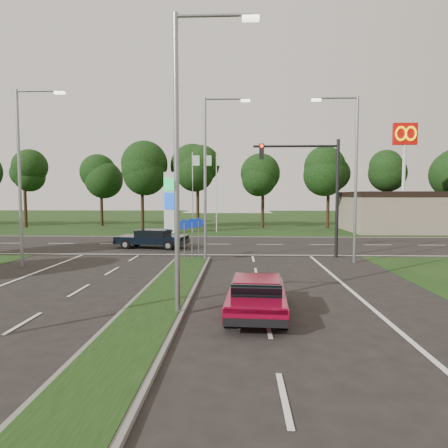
{
  "coord_description": "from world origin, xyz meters",
  "views": [
    {
      "loc": [
        2.68,
        -5.97,
        3.65
      ],
      "look_at": [
        1.89,
        14.76,
        2.2
      ],
      "focal_mm": 32.0,
      "sensor_mm": 36.0,
      "label": 1
    }
  ],
  "objects": [
    {
      "name": "ground",
      "position": [
        0.0,
        0.0,
        0.0
      ],
      "size": [
        160.0,
        160.0,
        0.0
      ],
      "primitive_type": "plane",
      "color": "black",
      "rests_on": "ground"
    },
    {
      "name": "verge_far",
      "position": [
        0.0,
        55.0,
        0.0
      ],
      "size": [
        160.0,
        50.0,
        0.02
      ],
      "primitive_type": "cube",
      "color": "black",
      "rests_on": "ground"
    },
    {
      "name": "cross_road",
      "position": [
        0.0,
        24.0,
        0.0
      ],
      "size": [
        160.0,
        12.0,
        0.02
      ],
      "primitive_type": "cube",
      "color": "black",
      "rests_on": "ground"
    },
    {
      "name": "median_kerb",
      "position": [
        0.0,
        4.0,
        0.06
      ],
      "size": [
        2.0,
        26.0,
        0.12
      ],
      "primitive_type": "cube",
      "color": "slate",
      "rests_on": "ground"
    },
    {
      "name": "commercial_building",
      "position": [
        22.0,
        36.0,
        2.0
      ],
      "size": [
        16.0,
        9.0,
        4.0
      ],
      "primitive_type": "cube",
      "color": "gray",
      "rests_on": "ground"
    },
    {
      "name": "streetlight_median_near",
      "position": [
        1.0,
        6.0,
        5.08
      ],
      "size": [
        2.53,
        0.22,
        9.0
      ],
      "color": "gray",
      "rests_on": "ground"
    },
    {
      "name": "streetlight_median_far",
      "position": [
        1.0,
        16.0,
        5.08
      ],
      "size": [
        2.53,
        0.22,
        9.0
      ],
      "color": "gray",
      "rests_on": "ground"
    },
    {
      "name": "streetlight_left_far",
      "position": [
        -8.3,
        14.0,
        5.08
      ],
      "size": [
        2.53,
        0.22,
        9.0
      ],
      "color": "gray",
      "rests_on": "ground"
    },
    {
      "name": "streetlight_right_far",
      "position": [
        8.8,
        16.0,
        5.08
      ],
      "size": [
        2.53,
        0.22,
        9.0
      ],
      "rotation": [
        0.0,
        0.0,
        3.14
      ],
      "color": "gray",
      "rests_on": "ground"
    },
    {
      "name": "traffic_signal",
      "position": [
        7.19,
        18.0,
        4.65
      ],
      "size": [
        5.1,
        0.42,
        7.0
      ],
      "color": "black",
      "rests_on": "ground"
    },
    {
      "name": "median_signs",
      "position": [
        0.0,
        16.4,
        1.71
      ],
      "size": [
        1.16,
        1.76,
        2.38
      ],
      "color": "gray",
      "rests_on": "ground"
    },
    {
      "name": "gas_pylon",
      "position": [
        -3.79,
        33.05,
        3.2
      ],
      "size": [
        5.8,
        1.26,
        8.0
      ],
      "color": "silver",
      "rests_on": "ground"
    },
    {
      "name": "mcdonalds_sign",
      "position": [
        18.0,
        31.97,
        7.99
      ],
      "size": [
        2.2,
        0.47,
        10.4
      ],
      "color": "silver",
      "rests_on": "ground"
    },
    {
      "name": "treeline_far",
      "position": [
        0.1,
        39.93,
        6.83
      ],
      "size": [
        6.0,
        6.0,
        9.9
      ],
      "color": "black",
      "rests_on": "ground"
    },
    {
      "name": "red_sedan",
      "position": [
        3.23,
        6.17,
        0.62
      ],
      "size": [
        1.96,
        4.3,
        1.16
      ],
      "rotation": [
        0.0,
        0.0,
        -0.06
      ],
      "color": "maroon",
      "rests_on": "ground"
    },
    {
      "name": "navy_sedan",
      "position": [
        -3.41,
        21.58,
        0.71
      ],
      "size": [
        5.09,
        2.74,
        1.33
      ],
      "rotation": [
        0.0,
        0.0,
        1.41
      ],
      "color": "black",
      "rests_on": "ground"
    }
  ]
}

